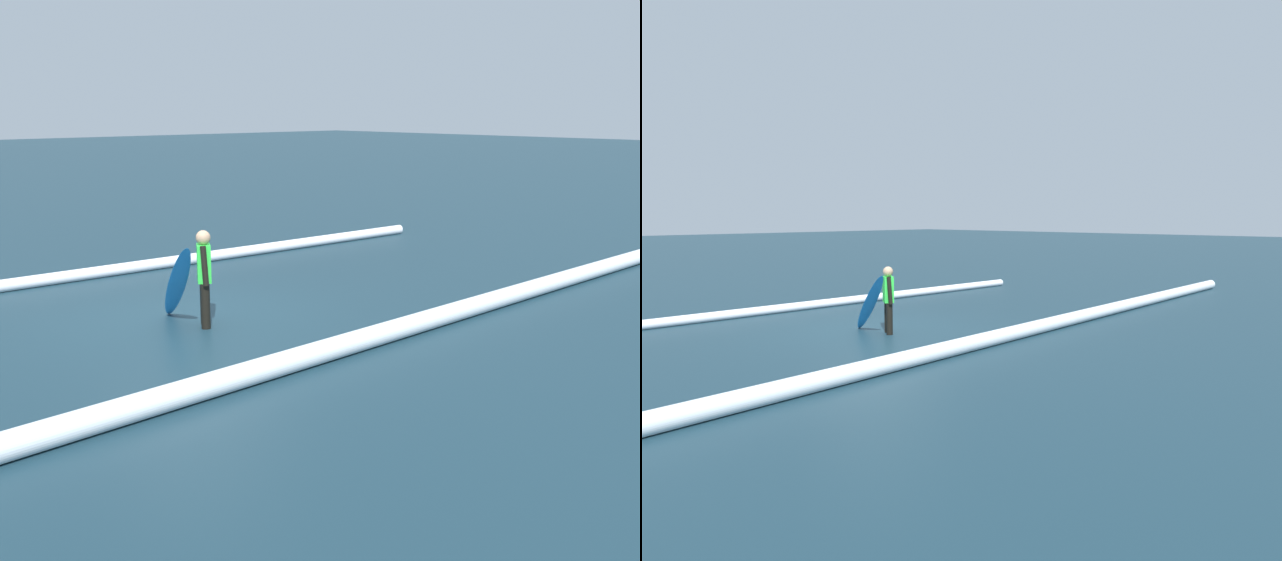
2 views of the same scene
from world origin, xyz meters
TOP-DOWN VIEW (x-y plane):
  - ground_plane at (0.00, 0.00)m, footprint 141.02×141.02m
  - surfer at (0.04, 0.47)m, footprint 0.35×0.57m
  - surfboard at (0.38, 0.26)m, footprint 0.92×1.71m
  - wave_crest_foreground at (1.24, -3.91)m, footprint 20.41×0.73m
  - wave_crest_midground at (-1.71, 2.92)m, footprint 23.13×1.32m

SIDE VIEW (x-z plane):
  - ground_plane at x=0.00m, z-range 0.00..0.00m
  - wave_crest_foreground at x=1.24m, z-range 0.00..0.23m
  - wave_crest_midground at x=-1.71m, z-range 0.00..0.30m
  - surfboard at x=0.38m, z-range -0.02..1.38m
  - surfer at x=0.04m, z-range 0.09..1.56m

